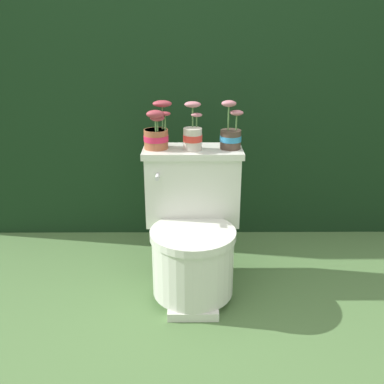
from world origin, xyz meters
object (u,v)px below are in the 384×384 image
at_px(potted_plant_midleft, 194,134).
at_px(potted_plant_middle, 231,135).
at_px(potted_plant_left, 157,132).
at_px(toilet, 192,229).

relative_size(potted_plant_midleft, potted_plant_middle, 0.97).
bearing_deg(potted_plant_left, potted_plant_midleft, -5.38).
xyz_separation_m(toilet, potted_plant_midleft, (0.01, 0.12, 0.44)).
distance_m(toilet, potted_plant_middle, 0.49).
distance_m(potted_plant_left, potted_plant_midleft, 0.17).
bearing_deg(potted_plant_midleft, potted_plant_middle, 5.72).
height_order(toilet, potted_plant_left, potted_plant_left).
bearing_deg(toilet, potted_plant_middle, 35.87).
relative_size(toilet, potted_plant_middle, 2.97).
bearing_deg(potted_plant_midleft, toilet, -93.93).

